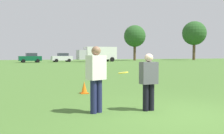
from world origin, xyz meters
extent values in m
plane|color=#47702D|center=(0.00, 0.00, 0.00)|extent=(144.46, 144.46, 0.00)
cylinder|color=#1E234C|center=(-1.97, 0.94, 0.44)|extent=(0.17, 0.17, 0.88)
cylinder|color=#1E234C|center=(-1.79, 1.02, 0.44)|extent=(0.17, 0.17, 0.88)
cube|color=silver|center=(-1.88, 0.98, 1.20)|extent=(0.56, 0.46, 0.64)
sphere|color=#8C664C|center=(-1.88, 0.98, 1.64)|extent=(0.25, 0.25, 0.25)
cylinder|color=black|center=(-0.36, 0.74, 0.37)|extent=(0.16, 0.16, 0.74)
cylinder|color=black|center=(-0.54, 0.74, 0.37)|extent=(0.16, 0.16, 0.74)
cube|color=#595960|center=(-0.45, 0.74, 1.04)|extent=(0.47, 0.27, 0.60)
sphere|color=beige|center=(-0.45, 0.74, 1.45)|extent=(0.23, 0.23, 0.23)
cylinder|color=yellow|center=(-1.20, 0.75, 1.07)|extent=(0.27, 0.27, 0.07)
cube|color=#D8590C|center=(-1.32, 4.39, 0.01)|extent=(0.32, 0.32, 0.03)
cone|color=orange|center=(-1.32, 4.39, 0.26)|extent=(0.24, 0.24, 0.45)
cube|color=#0C4C2D|center=(-1.10, 46.24, 0.78)|extent=(4.31, 2.09, 0.90)
cube|color=#2D333D|center=(-0.85, 46.26, 1.50)|extent=(2.11, 1.77, 0.64)
cylinder|color=black|center=(-2.33, 45.15, 0.33)|extent=(0.67, 0.27, 0.66)
cylinder|color=black|center=(-2.47, 47.15, 0.33)|extent=(0.67, 0.27, 0.66)
cylinder|color=black|center=(0.27, 45.34, 0.33)|extent=(0.67, 0.27, 0.66)
cylinder|color=black|center=(0.13, 47.33, 0.33)|extent=(0.67, 0.27, 0.66)
cube|color=silver|center=(5.20, 47.64, 0.78)|extent=(4.31, 2.09, 0.90)
cube|color=#2D333D|center=(5.45, 47.66, 1.50)|extent=(2.11, 1.77, 0.64)
cylinder|color=black|center=(3.97, 46.55, 0.33)|extent=(0.67, 0.27, 0.66)
cylinder|color=black|center=(3.83, 48.55, 0.33)|extent=(0.67, 0.27, 0.66)
cylinder|color=black|center=(6.57, 46.74, 0.33)|extent=(0.67, 0.27, 0.66)
cylinder|color=black|center=(6.43, 48.73, 0.33)|extent=(0.67, 0.27, 0.66)
cube|color=white|center=(13.53, 47.59, 1.83)|extent=(6.96, 2.97, 2.70)
cube|color=#B2B2B7|center=(9.34, 47.30, 1.48)|extent=(1.96, 2.42, 2.00)
cylinder|color=black|center=(11.42, 46.07, 0.48)|extent=(0.98, 0.35, 0.96)
cylinder|color=black|center=(11.23, 48.80, 0.48)|extent=(0.98, 0.35, 0.96)
cylinder|color=black|center=(15.83, 46.38, 0.48)|extent=(0.98, 0.35, 0.96)
cylinder|color=black|center=(15.64, 49.11, 0.48)|extent=(0.98, 0.35, 0.96)
cylinder|color=brown|center=(24.98, 54.26, 1.94)|extent=(0.65, 0.65, 3.89)
sphere|color=#285623|center=(24.98, 54.26, 6.25)|extent=(5.55, 5.55, 5.55)
cylinder|color=brown|center=(43.25, 53.97, 2.33)|extent=(0.78, 0.78, 4.66)
sphere|color=#285623|center=(43.25, 53.97, 7.49)|extent=(6.66, 6.66, 6.66)
camera|label=1|loc=(-3.88, -5.48, 1.55)|focal=41.32mm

